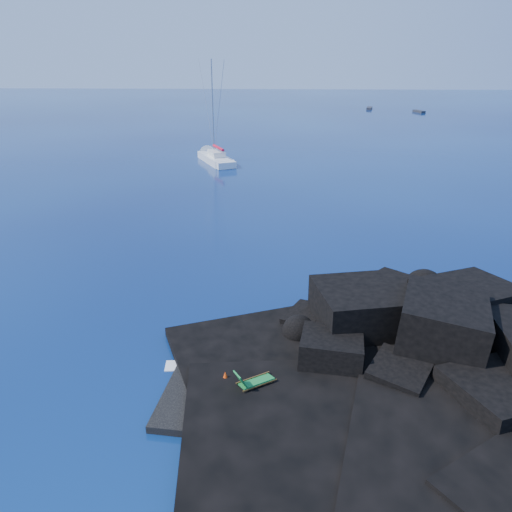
{
  "coord_description": "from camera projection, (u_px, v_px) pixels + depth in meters",
  "views": [
    {
      "loc": [
        5.21,
        -18.07,
        14.64
      ],
      "look_at": [
        3.87,
        12.6,
        2.0
      ],
      "focal_mm": 35.0,
      "sensor_mm": 36.0,
      "label": 1
    }
  ],
  "objects": [
    {
      "name": "ground",
      "position": [
        158.0,
        402.0,
        22.48
      ],
      "size": [
        400.0,
        400.0,
        0.0
      ],
      "primitive_type": "plane",
      "color": "#030B38",
      "rests_on": "ground"
    },
    {
      "name": "distant_boat_a",
      "position": [
        369.0,
        109.0,
        135.59
      ],
      "size": [
        2.25,
        4.41,
        0.56
      ],
      "primitive_type": "cube",
      "rotation": [
        0.0,
        0.0,
        -0.23
      ],
      "color": "#29282E",
      "rests_on": "ground"
    },
    {
      "name": "sailboat",
      "position": [
        216.0,
        162.0,
        70.91
      ],
      "size": [
        8.06,
        13.11,
        13.81
      ],
      "primitive_type": null,
      "rotation": [
        0.0,
        0.0,
        0.44
      ],
      "color": "white",
      "rests_on": "ground"
    },
    {
      "name": "headland",
      "position": [
        431.0,
        370.0,
        24.72
      ],
      "size": [
        24.0,
        24.0,
        3.6
      ],
      "primitive_type": null,
      "color": "black",
      "rests_on": "ground"
    },
    {
      "name": "deck_chair",
      "position": [
        256.0,
        377.0,
        22.57
      ],
      "size": [
        1.96,
        1.65,
        1.25
      ],
      "primitive_type": null,
      "rotation": [
        0.0,
        0.0,
        0.57
      ],
      "color": "#197131",
      "rests_on": "beach"
    },
    {
      "name": "surf_foam",
      "position": [
        271.0,
        344.0,
        26.9
      ],
      "size": [
        10.0,
        8.0,
        0.06
      ],
      "primitive_type": null,
      "color": "white",
      "rests_on": "ground"
    },
    {
      "name": "distant_boat_b",
      "position": [
        419.0,
        112.0,
        128.29
      ],
      "size": [
        2.51,
        4.21,
        0.54
      ],
      "primitive_type": "cube",
      "rotation": [
        0.0,
        0.0,
        0.33
      ],
      "color": "#292A2F",
      "rests_on": "ground"
    },
    {
      "name": "beach",
      "position": [
        258.0,
        397.0,
        22.76
      ],
      "size": [
        9.08,
        6.86,
        0.7
      ],
      "primitive_type": "cube",
      "rotation": [
        0.0,
        0.0,
        -0.1
      ],
      "color": "black",
      "rests_on": "ground"
    },
    {
      "name": "towel",
      "position": [
        300.0,
        373.0,
        23.87
      ],
      "size": [
        1.94,
        1.09,
        0.05
      ],
      "primitive_type": "cube",
      "rotation": [
        0.0,
        0.0,
        -0.12
      ],
      "color": "white",
      "rests_on": "beach"
    },
    {
      "name": "marker_cone",
      "position": [
        225.0,
        377.0,
        23.12
      ],
      "size": [
        0.47,
        0.47,
        0.59
      ],
      "primitive_type": "cone",
      "rotation": [
        0.0,
        0.0,
        0.27
      ],
      "color": "#FF460D",
      "rests_on": "beach"
    },
    {
      "name": "sunbather",
      "position": [
        301.0,
        370.0,
        23.82
      ],
      "size": [
        1.65,
        0.59,
        0.22
      ],
      "primitive_type": null,
      "rotation": [
        0.0,
        0.0,
        -0.12
      ],
      "color": "tan",
      "rests_on": "towel"
    }
  ]
}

